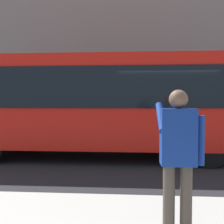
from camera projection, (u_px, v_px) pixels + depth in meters
ground_plane at (161, 158)px, 7.68m from camera, size 60.00×60.00×0.00m
building_facade_far at (147, 26)px, 14.22m from camera, size 28.00×1.55×12.00m
red_bus at (99, 103)px, 7.83m from camera, size 9.05×2.54×3.08m
pedestrian_photographer at (178, 150)px, 2.97m from camera, size 0.53×0.52×1.70m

